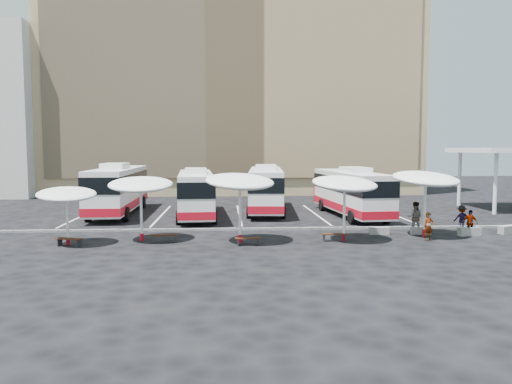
{
  "coord_description": "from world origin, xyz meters",
  "views": [
    {
      "loc": [
        -1.09,
        -30.57,
        5.14
      ],
      "look_at": [
        1.0,
        3.0,
        2.2
      ],
      "focal_mm": 35.0,
      "sensor_mm": 36.0,
      "label": 1
    }
  ],
  "objects": [
    {
      "name": "bay_lines",
      "position": [
        0.0,
        8.0,
        0.01
      ],
      "size": [
        24.15,
        12.0,
        0.01
      ],
      "color": "white",
      "rests_on": "ground"
    },
    {
      "name": "sunshade_1",
      "position": [
        -5.75,
        -2.74,
        3.14
      ],
      "size": [
        3.77,
        3.81,
        3.7
      ],
      "rotation": [
        0.0,
        0.0,
        0.07
      ],
      "color": "white",
      "rests_on": "ground"
    },
    {
      "name": "conc_bench_3",
      "position": [
        16.01,
        -1.69,
        0.24
      ],
      "size": [
        1.35,
        0.93,
        0.48
      ],
      "primitive_type": "cube",
      "rotation": [
        0.0,
        0.0,
        0.43
      ],
      "color": "gray",
      "rests_on": "ground"
    },
    {
      "name": "sunshade_2",
      "position": [
        -0.29,
        -3.58,
        3.34
      ],
      "size": [
        4.83,
        4.86,
        3.93
      ],
      "rotation": [
        0.0,
        0.0,
        0.35
      ],
      "color": "white",
      "rests_on": "ground"
    },
    {
      "name": "conc_bench_0",
      "position": [
        8.13,
        -1.49,
        0.22
      ],
      "size": [
        1.19,
        0.45,
        0.44
      ],
      "primitive_type": "cube",
      "rotation": [
        0.0,
        0.0,
        -0.05
      ],
      "color": "gray",
      "rests_on": "ground"
    },
    {
      "name": "sunshade_0",
      "position": [
        -9.47,
        -3.76,
        2.72
      ],
      "size": [
        3.87,
        3.89,
        3.2
      ],
      "rotation": [
        0.0,
        0.0,
        0.32
      ],
      "color": "white",
      "rests_on": "ground"
    },
    {
      "name": "wood_bench_1",
      "position": [
        -4.45,
        -3.41,
        0.35
      ],
      "size": [
        1.55,
        0.59,
        0.46
      ],
      "rotation": [
        0.0,
        0.0,
        0.13
      ],
      "color": "black",
      "rests_on": "ground"
    },
    {
      "name": "wood_bench_3",
      "position": [
        4.95,
        -3.53,
        0.33
      ],
      "size": [
        1.42,
        0.38,
        0.44
      ],
      "rotation": [
        0.0,
        0.0,
        0.0
      ],
      "color": "black",
      "rests_on": "ground"
    },
    {
      "name": "conc_bench_1",
      "position": [
        10.65,
        -1.59,
        0.22
      ],
      "size": [
        1.19,
        0.51,
        0.43
      ],
      "primitive_type": "cube",
      "rotation": [
        0.0,
        0.0,
        -0.11
      ],
      "color": "gray",
      "rests_on": "ground"
    },
    {
      "name": "conc_bench_2",
      "position": [
        13.31,
        -2.29,
        0.25
      ],
      "size": [
        1.37,
        0.62,
        0.5
      ],
      "primitive_type": "cube",
      "rotation": [
        0.0,
        0.0,
        0.14
      ],
      "color": "gray",
      "rests_on": "ground"
    },
    {
      "name": "passenger_3",
      "position": [
        13.69,
        -0.53,
        0.8
      ],
      "size": [
        1.09,
        0.7,
        1.59
      ],
      "primitive_type": "imported",
      "rotation": [
        0.0,
        0.0,
        3.03
      ],
      "color": "black",
      "rests_on": "ground"
    },
    {
      "name": "bus_2",
      "position": [
        2.22,
        9.79,
        1.97
      ],
      "size": [
        3.53,
        12.33,
        3.86
      ],
      "rotation": [
        0.0,
        0.0,
        -0.08
      ],
      "color": "white",
      "rests_on": "ground"
    },
    {
      "name": "sunshade_4",
      "position": [
        10.53,
        -2.39,
        3.38
      ],
      "size": [
        4.67,
        4.7,
        3.98
      ],
      "rotation": [
        0.0,
        0.0,
        0.27
      ],
      "color": "white",
      "rests_on": "ground"
    },
    {
      "name": "wood_bench_2",
      "position": [
        0.12,
        -4.49,
        0.32
      ],
      "size": [
        1.4,
        0.45,
        0.42
      ],
      "rotation": [
        0.0,
        0.0,
        0.06
      ],
      "color": "black",
      "rests_on": "ground"
    },
    {
      "name": "passenger_2",
      "position": [
        13.34,
        -2.26,
        0.77
      ],
      "size": [
        0.93,
        0.47,
        1.53
      ],
      "primitive_type": "imported",
      "rotation": [
        0.0,
        0.0,
        -0.11
      ],
      "color": "black",
      "rests_on": "ground"
    },
    {
      "name": "passenger_0",
      "position": [
        10.25,
        -3.66,
        0.79
      ],
      "size": [
        0.63,
        0.47,
        1.58
      ],
      "primitive_type": "imported",
      "rotation": [
        0.0,
        0.0,
        0.17
      ],
      "color": "black",
      "rests_on": "ground"
    },
    {
      "name": "curb_divider",
      "position": [
        0.0,
        0.5,
        0.07
      ],
      "size": [
        34.0,
        0.25,
        0.15
      ],
      "primitive_type": "cube",
      "color": "black",
      "rests_on": "ground"
    },
    {
      "name": "bus_1",
      "position": [
        -3.3,
        6.99,
        1.9
      ],
      "size": [
        3.29,
        11.83,
        3.71
      ],
      "rotation": [
        0.0,
        0.0,
        0.07
      ],
      "color": "white",
      "rests_on": "ground"
    },
    {
      "name": "bus_3",
      "position": [
        8.4,
        6.54,
        1.93
      ],
      "size": [
        3.52,
        12.07,
        3.78
      ],
      "rotation": [
        0.0,
        0.0,
        0.08
      ],
      "color": "white",
      "rests_on": "ground"
    },
    {
      "name": "bus_0",
      "position": [
        -9.44,
        8.97,
        2.06
      ],
      "size": [
        3.1,
        12.73,
        4.03
      ],
      "rotation": [
        0.0,
        0.0,
        0.01
      ],
      "color": "white",
      "rests_on": "ground"
    },
    {
      "name": "wood_bench_0",
      "position": [
        -9.27,
        -4.21,
        0.35
      ],
      "size": [
        1.53,
        0.87,
        0.45
      ],
      "rotation": [
        0.0,
        0.0,
        -0.34
      ],
      "color": "black",
      "rests_on": "ground"
    },
    {
      "name": "sandstone_building",
      "position": [
        0.0,
        31.87,
        12.63
      ],
      "size": [
        42.0,
        18.25,
        29.6
      ],
      "color": "tan",
      "rests_on": "ground"
    },
    {
      "name": "passenger_1",
      "position": [
        10.49,
        -1.1,
        0.95
      ],
      "size": [
        1.14,
        1.04,
        1.91
      ],
      "primitive_type": "imported",
      "rotation": [
        0.0,
        0.0,
        2.72
      ],
      "color": "black",
      "rests_on": "ground"
    },
    {
      "name": "sunshade_3",
      "position": [
        5.5,
        -3.5,
        3.19
      ],
      "size": [
        4.54,
        4.57,
        3.76
      ],
      "rotation": [
        0.0,
        0.0,
        0.32
      ],
      "color": "white",
      "rests_on": "ground"
    },
    {
      "name": "ground",
      "position": [
        0.0,
        0.0,
        0.0
      ],
      "size": [
        120.0,
        120.0,
        0.0
      ],
      "primitive_type": "plane",
      "color": "black",
      "rests_on": "ground"
    }
  ]
}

